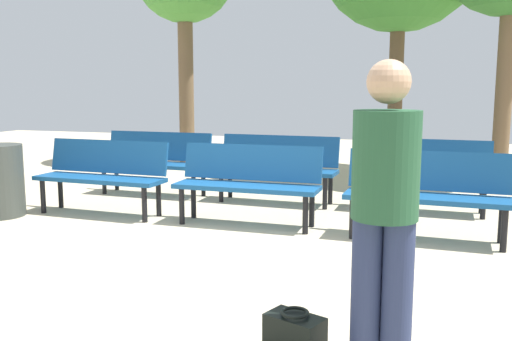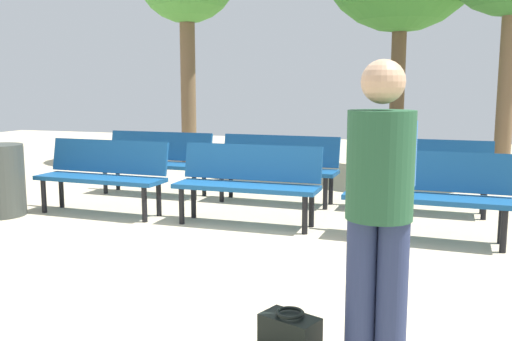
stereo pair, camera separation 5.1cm
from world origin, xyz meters
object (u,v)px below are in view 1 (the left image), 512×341
bench_r0_c1 (248,179)px  bench_r1_c0 (155,159)px  bench_r0_c0 (103,172)px  bench_r1_c1 (277,164)px  bench_r0_c2 (428,189)px  bench_r1_c2 (422,170)px  visitor_with_backpack (386,200)px  handbag (295,337)px

bench_r0_c1 → bench_r1_c0: (-1.82, 1.28, 0.00)m
bench_r0_c0 → bench_r1_c0: same height
bench_r0_c0 → bench_r1_c1: same height
bench_r1_c0 → bench_r0_c2: bearing=-18.5°
bench_r1_c2 → bench_r1_c0: bearing=-178.7°
bench_r0_c0 → bench_r1_c2: size_ratio=1.00×
visitor_with_backpack → bench_r1_c2: bearing=-87.9°
bench_r0_c1 → bench_r0_c2: bearing=-1.6°
handbag → bench_r0_c1: bearing=113.2°
bench_r0_c2 → bench_r1_c0: bearing=162.0°
bench_r1_c1 → visitor_with_backpack: bearing=-65.7°
bench_r1_c2 → handbag: 4.25m
bench_r1_c2 → bench_r0_c0: bearing=-159.0°
bench_r0_c1 → bench_r0_c2: 1.90m
bench_r1_c0 → handbag: (3.07, -4.19, -0.37)m
bench_r0_c2 → bench_r1_c1: bearing=147.4°
bench_r1_c1 → handbag: 4.37m
bench_r0_c2 → bench_r1_c0: 3.94m
bench_r0_c1 → bench_r1_c2: size_ratio=1.00×
bench_r0_c0 → visitor_with_backpack: visitor_with_backpack is taller
bench_r1_c1 → visitor_with_backpack: visitor_with_backpack is taller
visitor_with_backpack → bench_r1_c0: bearing=-46.3°
bench_r1_c1 → bench_r1_c2: bearing=2.5°
bench_r1_c2 → bench_r1_c1: bearing=-177.9°
bench_r0_c0 → bench_r0_c1: size_ratio=1.01×
bench_r1_c1 → handbag: bench_r1_c1 is taller
visitor_with_backpack → bench_r0_c2: bearing=-90.2°
bench_r0_c1 → visitor_with_backpack: bearing=-59.5°
bench_r0_c2 → handbag: size_ratio=4.44×
bench_r0_c0 → bench_r1_c0: 1.30m
bench_r0_c2 → visitor_with_backpack: bearing=-92.0°
visitor_with_backpack → handbag: (-0.47, -0.02, -0.80)m
visitor_with_backpack → handbag: visitor_with_backpack is taller
bench_r0_c1 → handbag: size_ratio=4.41×
bench_r1_c0 → bench_r1_c1: bearing=0.5°
bench_r0_c1 → handbag: 3.19m
bench_r0_c1 → bench_r1_c0: size_ratio=1.00×
bench_r0_c0 → bench_r0_c1: (1.83, 0.03, 0.00)m
bench_r1_c2 → handbag: size_ratio=4.43×
bench_r0_c0 → bench_r0_c1: bearing=2.8°
bench_r0_c0 → handbag: bench_r0_c0 is taller
bench_r0_c0 → visitor_with_backpack: (3.55, -2.86, 0.43)m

